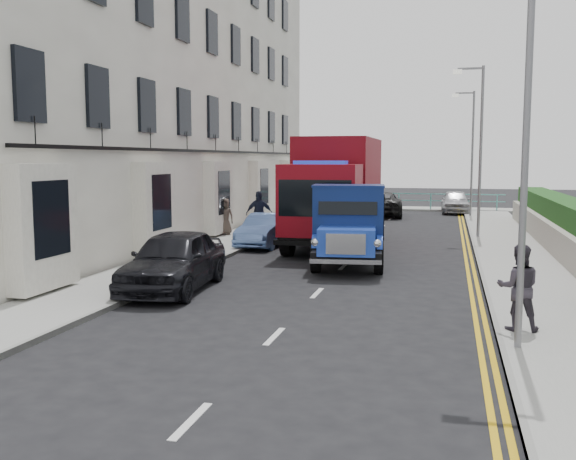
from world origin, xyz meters
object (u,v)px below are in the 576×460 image
object	(u,v)px
bedford_lorry	(348,231)
lamp_mid	(478,141)
lamp_far	(470,146)
parked_car_front	(174,260)
red_lorry	(336,188)
lamp_near	(519,117)

from	to	relation	value
bedford_lorry	lamp_mid	bearing A→B (deg)	57.24
lamp_far	parked_car_front	distance (m)	23.99
red_lorry	parked_car_front	world-z (taller)	red_lorry
lamp_near	red_lorry	size ratio (longest dim) A/B	0.89
bedford_lorry	red_lorry	world-z (taller)	red_lorry
bedford_lorry	red_lorry	size ratio (longest dim) A/B	0.70
lamp_near	bedford_lorry	world-z (taller)	lamp_near
lamp_mid	parked_car_front	size ratio (longest dim) A/B	1.57
bedford_lorry	red_lorry	distance (m)	5.32
red_lorry	lamp_near	bearing A→B (deg)	-68.13
lamp_far	parked_car_front	xyz separation A→B (m)	(-7.78, -22.47, -3.24)
lamp_mid	parked_car_front	xyz separation A→B (m)	(-7.78, -12.47, -3.24)
lamp_mid	bedford_lorry	xyz separation A→B (m)	(-3.99, -8.19, -2.85)
lamp_mid	red_lorry	world-z (taller)	lamp_mid
lamp_mid	lamp_far	distance (m)	10.00
lamp_near	lamp_far	distance (m)	26.00
lamp_near	red_lorry	xyz separation A→B (m)	(-5.26, 12.87, -1.82)
red_lorry	lamp_far	bearing A→B (deg)	67.81
parked_car_front	lamp_mid	bearing A→B (deg)	53.62
parked_car_front	lamp_near	bearing A→B (deg)	-28.85
parked_car_front	lamp_far	bearing A→B (deg)	66.48
lamp_near	lamp_far	bearing A→B (deg)	90.00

